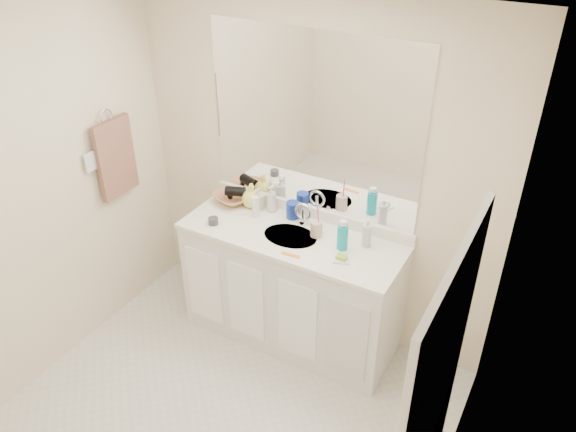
# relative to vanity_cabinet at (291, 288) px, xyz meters

# --- Properties ---
(ceiling) EXTENTS (2.60, 2.60, 0.02)m
(ceiling) POSITION_rel_vanity_cabinet_xyz_m (0.00, -1.02, 1.97)
(ceiling) COLOR white
(ceiling) RESTS_ON wall_back
(wall_back) EXTENTS (2.60, 0.02, 2.40)m
(wall_back) POSITION_rel_vanity_cabinet_xyz_m (0.00, 0.28, 0.77)
(wall_back) COLOR beige
(wall_back) RESTS_ON floor
(wall_left) EXTENTS (0.02, 2.60, 2.40)m
(wall_left) POSITION_rel_vanity_cabinet_xyz_m (-1.30, -1.02, 0.77)
(wall_left) COLOR beige
(wall_left) RESTS_ON floor
(wall_right) EXTENTS (0.02, 2.60, 2.40)m
(wall_right) POSITION_rel_vanity_cabinet_xyz_m (1.30, -1.02, 0.77)
(wall_right) COLOR beige
(wall_right) RESTS_ON floor
(vanity_cabinet) EXTENTS (1.50, 0.55, 0.85)m
(vanity_cabinet) POSITION_rel_vanity_cabinet_xyz_m (0.00, 0.00, 0.00)
(vanity_cabinet) COLOR white
(vanity_cabinet) RESTS_ON floor
(countertop) EXTENTS (1.52, 0.57, 0.03)m
(countertop) POSITION_rel_vanity_cabinet_xyz_m (0.00, 0.00, 0.44)
(countertop) COLOR white
(countertop) RESTS_ON vanity_cabinet
(backsplash) EXTENTS (1.52, 0.03, 0.08)m
(backsplash) POSITION_rel_vanity_cabinet_xyz_m (0.00, 0.26, 0.50)
(backsplash) COLOR white
(backsplash) RESTS_ON countertop
(sink_basin) EXTENTS (0.37, 0.37, 0.02)m
(sink_basin) POSITION_rel_vanity_cabinet_xyz_m (0.00, -0.02, 0.44)
(sink_basin) COLOR beige
(sink_basin) RESTS_ON countertop
(faucet) EXTENTS (0.02, 0.02, 0.11)m
(faucet) POSITION_rel_vanity_cabinet_xyz_m (0.00, 0.16, 0.51)
(faucet) COLOR silver
(faucet) RESTS_ON countertop
(mirror) EXTENTS (1.48, 0.01, 1.20)m
(mirror) POSITION_rel_vanity_cabinet_xyz_m (0.00, 0.27, 1.14)
(mirror) COLOR white
(mirror) RESTS_ON wall_back
(blue_mug) EXTENTS (0.09, 0.09, 0.12)m
(blue_mug) POSITION_rel_vanity_cabinet_xyz_m (-0.10, 0.19, 0.52)
(blue_mug) COLOR navy
(blue_mug) RESTS_ON countertop
(tan_cup) EXTENTS (0.09, 0.09, 0.11)m
(tan_cup) POSITION_rel_vanity_cabinet_xyz_m (0.15, 0.07, 0.51)
(tan_cup) COLOR #CBA98F
(tan_cup) RESTS_ON countertop
(toothbrush) EXTENTS (0.01, 0.04, 0.19)m
(toothbrush) POSITION_rel_vanity_cabinet_xyz_m (0.16, 0.07, 0.60)
(toothbrush) COLOR #DF3AA1
(toothbrush) RESTS_ON tan_cup
(mouthwash_bottle) EXTENTS (0.08, 0.08, 0.17)m
(mouthwash_bottle) POSITION_rel_vanity_cabinet_xyz_m (0.36, 0.02, 0.54)
(mouthwash_bottle) COLOR #0E9CAB
(mouthwash_bottle) RESTS_ON countertop
(clear_pump_bottle) EXTENTS (0.06, 0.06, 0.15)m
(clear_pump_bottle) POSITION_rel_vanity_cabinet_xyz_m (0.48, 0.12, 0.53)
(clear_pump_bottle) COLOR silver
(clear_pump_bottle) RESTS_ON countertop
(soap_dish) EXTENTS (0.13, 0.11, 0.01)m
(soap_dish) POSITION_rel_vanity_cabinet_xyz_m (0.41, -0.11, 0.46)
(soap_dish) COLOR white
(soap_dish) RESTS_ON countertop
(green_soap) EXTENTS (0.06, 0.05, 0.02)m
(green_soap) POSITION_rel_vanity_cabinet_xyz_m (0.41, -0.11, 0.48)
(green_soap) COLOR #8AC22F
(green_soap) RESTS_ON soap_dish
(orange_comb) EXTENTS (0.12, 0.04, 0.01)m
(orange_comb) POSITION_rel_vanity_cabinet_xyz_m (0.11, -0.21, 0.46)
(orange_comb) COLOR orange
(orange_comb) RESTS_ON countertop
(dark_jar) EXTENTS (0.09, 0.09, 0.05)m
(dark_jar) POSITION_rel_vanity_cabinet_xyz_m (-0.53, -0.15, 0.48)
(dark_jar) COLOR #35363C
(dark_jar) RESTS_ON countertop
(extra_white_bottle) EXTENTS (0.06, 0.06, 0.15)m
(extra_white_bottle) POSITION_rel_vanity_cabinet_xyz_m (-0.33, 0.08, 0.53)
(extra_white_bottle) COLOR white
(extra_white_bottle) RESTS_ON countertop
(soap_bottle_white) EXTENTS (0.08, 0.08, 0.20)m
(soap_bottle_white) POSITION_rel_vanity_cabinet_xyz_m (-0.27, 0.20, 0.55)
(soap_bottle_white) COLOR silver
(soap_bottle_white) RESTS_ON countertop
(soap_bottle_cream) EXTENTS (0.08, 0.08, 0.16)m
(soap_bottle_cream) POSITION_rel_vanity_cabinet_xyz_m (-0.37, 0.18, 0.53)
(soap_bottle_cream) COLOR beige
(soap_bottle_cream) RESTS_ON countertop
(soap_bottle_yellow) EXTENTS (0.16, 0.16, 0.18)m
(soap_bottle_yellow) POSITION_rel_vanity_cabinet_xyz_m (-0.43, 0.18, 0.55)
(soap_bottle_yellow) COLOR #F3ED5E
(soap_bottle_yellow) RESTS_ON countertop
(wicker_basket) EXTENTS (0.34, 0.34, 0.07)m
(wicker_basket) POSITION_rel_vanity_cabinet_xyz_m (-0.58, 0.17, 0.49)
(wicker_basket) COLOR #B57649
(wicker_basket) RESTS_ON countertop
(hair_dryer) EXTENTS (0.16, 0.12, 0.07)m
(hair_dryer) POSITION_rel_vanity_cabinet_xyz_m (-0.56, 0.17, 0.54)
(hair_dryer) COLOR black
(hair_dryer) RESTS_ON wicker_basket
(towel_ring) EXTENTS (0.01, 0.11, 0.11)m
(towel_ring) POSITION_rel_vanity_cabinet_xyz_m (-1.27, -0.25, 1.12)
(towel_ring) COLOR silver
(towel_ring) RESTS_ON wall_left
(hand_towel) EXTENTS (0.04, 0.32, 0.55)m
(hand_towel) POSITION_rel_vanity_cabinet_xyz_m (-1.25, -0.25, 0.82)
(hand_towel) COLOR brown
(hand_towel) RESTS_ON towel_ring
(switch_plate) EXTENTS (0.01, 0.08, 0.13)m
(switch_plate) POSITION_rel_vanity_cabinet_xyz_m (-1.27, -0.45, 0.88)
(switch_plate) COLOR white
(switch_plate) RESTS_ON wall_left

